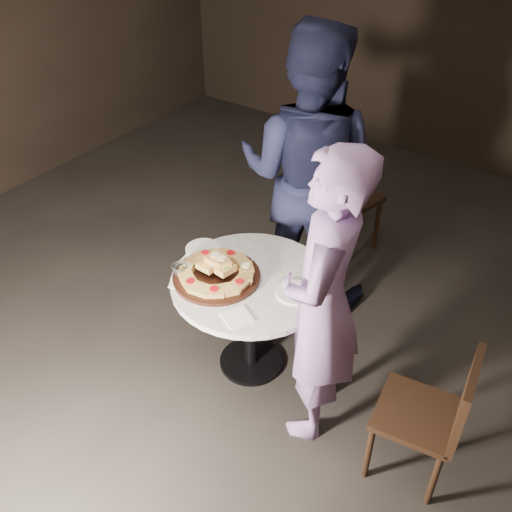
% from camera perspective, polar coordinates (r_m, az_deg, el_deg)
% --- Properties ---
extents(floor, '(7.00, 7.00, 0.00)m').
position_cam_1_polar(floor, '(3.68, -3.20, -10.72)').
color(floor, black).
rests_on(floor, ground).
extents(table, '(1.09, 1.09, 0.68)m').
position_cam_1_polar(table, '(3.30, -0.50, -4.01)').
color(table, black).
rests_on(table, ground).
extents(serving_board, '(0.52, 0.52, 0.02)m').
position_cam_1_polar(serving_board, '(3.23, -3.97, -2.04)').
color(serving_board, black).
rests_on(serving_board, table).
extents(focaccia_pile, '(0.44, 0.45, 0.12)m').
position_cam_1_polar(focaccia_pile, '(3.20, -3.96, -1.37)').
color(focaccia_pile, '#B99047').
rests_on(focaccia_pile, serving_board).
extents(plate_left, '(0.27, 0.27, 0.01)m').
position_cam_1_polar(plate_left, '(3.45, -5.30, 0.70)').
color(plate_left, white).
rests_on(plate_left, table).
extents(plate_right, '(0.23, 0.23, 0.01)m').
position_cam_1_polar(plate_right, '(3.13, 3.90, -3.65)').
color(plate_right, white).
rests_on(plate_right, table).
extents(water_glass, '(0.11, 0.11, 0.08)m').
position_cam_1_polar(water_glass, '(3.24, -7.62, -1.47)').
color(water_glass, silver).
rests_on(water_glass, table).
extents(napkin_near, '(0.14, 0.14, 0.01)m').
position_cam_1_polar(napkin_near, '(3.22, -7.66, -2.63)').
color(napkin_near, white).
rests_on(napkin_near, table).
extents(napkin_far, '(0.19, 0.19, 0.01)m').
position_cam_1_polar(napkin_far, '(2.98, -1.90, -6.15)').
color(napkin_far, white).
rests_on(napkin_far, table).
extents(chair_far, '(0.53, 0.54, 0.92)m').
position_cam_1_polar(chair_far, '(4.34, 8.26, 6.18)').
color(chair_far, black).
rests_on(chair_far, ground).
extents(chair_right, '(0.45, 0.43, 0.82)m').
position_cam_1_polar(chair_right, '(2.96, 17.59, -14.67)').
color(chair_right, black).
rests_on(chair_right, ground).
extents(diner_navy, '(1.08, 0.93, 1.91)m').
position_cam_1_polar(diner_navy, '(3.70, 5.10, 8.27)').
color(diner_navy, black).
rests_on(diner_navy, ground).
extents(diner_teal, '(0.57, 0.71, 1.70)m').
position_cam_1_polar(diner_teal, '(2.83, 6.66, -4.73)').
color(diner_teal, '#866CA9').
rests_on(diner_teal, ground).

